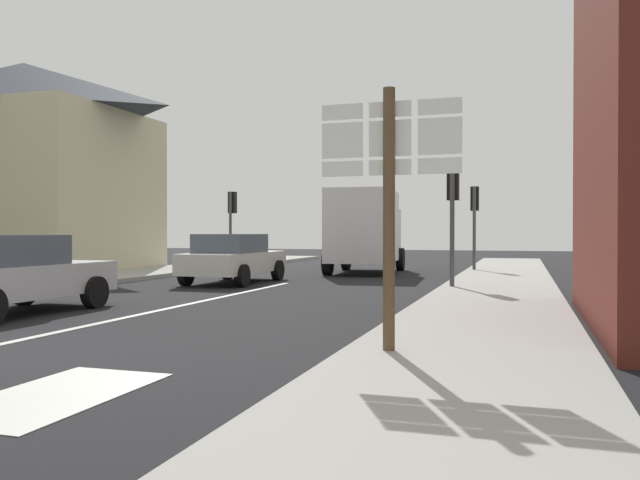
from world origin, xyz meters
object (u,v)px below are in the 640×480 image
(traffic_light_near_right, at_px, (453,198))
(traffic_light_far_left, at_px, (232,212))
(sedan_far, at_px, (233,258))
(route_sign_post, at_px, (389,191))
(traffic_light_far_right, at_px, (475,209))
(delivery_truck, at_px, (365,229))
(sedan_near, at_px, (5,274))

(traffic_light_near_right, relative_size, traffic_light_far_left, 1.01)
(sedan_far, distance_m, traffic_light_far_left, 8.08)
(route_sign_post, distance_m, traffic_light_far_right, 17.29)
(delivery_truck, relative_size, traffic_light_far_left, 1.59)
(sedan_far, bearing_deg, traffic_light_far_right, 47.31)
(route_sign_post, distance_m, traffic_light_near_right, 9.50)
(sedan_far, xyz_separation_m, traffic_light_far_left, (-3.42, 7.14, 1.63))
(sedan_near, relative_size, traffic_light_far_right, 1.30)
(traffic_light_far_left, bearing_deg, sedan_near, -80.16)
(traffic_light_far_left, bearing_deg, traffic_light_far_right, -0.26)
(sedan_near, height_order, delivery_truck, delivery_truck)
(sedan_near, bearing_deg, route_sign_post, -15.44)
(sedan_near, height_order, sedan_far, same)
(traffic_light_near_right, height_order, traffic_light_far_right, traffic_light_near_right)
(traffic_light_near_right, xyz_separation_m, traffic_light_far_right, (-0.00, 7.80, -0.02))
(sedan_near, height_order, traffic_light_far_left, traffic_light_far_left)
(delivery_truck, xyz_separation_m, traffic_light_far_right, (3.88, 1.30, 0.74))
(traffic_light_near_right, height_order, traffic_light_far_left, traffic_light_near_right)
(route_sign_post, bearing_deg, delivery_truck, 104.48)
(delivery_truck, height_order, route_sign_post, route_sign_post)
(sedan_near, relative_size, traffic_light_near_right, 1.29)
(sedan_near, relative_size, delivery_truck, 0.82)
(traffic_light_near_right, relative_size, traffic_light_far_right, 1.01)
(traffic_light_far_right, xyz_separation_m, traffic_light_far_left, (-9.96, 0.04, -0.00))
(sedan_near, distance_m, traffic_light_near_right, 10.54)
(route_sign_post, height_order, traffic_light_near_right, traffic_light_near_right)
(delivery_truck, bearing_deg, sedan_near, -103.91)
(delivery_truck, bearing_deg, traffic_light_far_left, 167.51)
(sedan_near, relative_size, traffic_light_far_left, 1.30)
(traffic_light_near_right, bearing_deg, route_sign_post, -88.52)
(delivery_truck, xyz_separation_m, route_sign_post, (4.13, -15.98, 0.35))
(sedan_far, bearing_deg, route_sign_post, -56.31)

